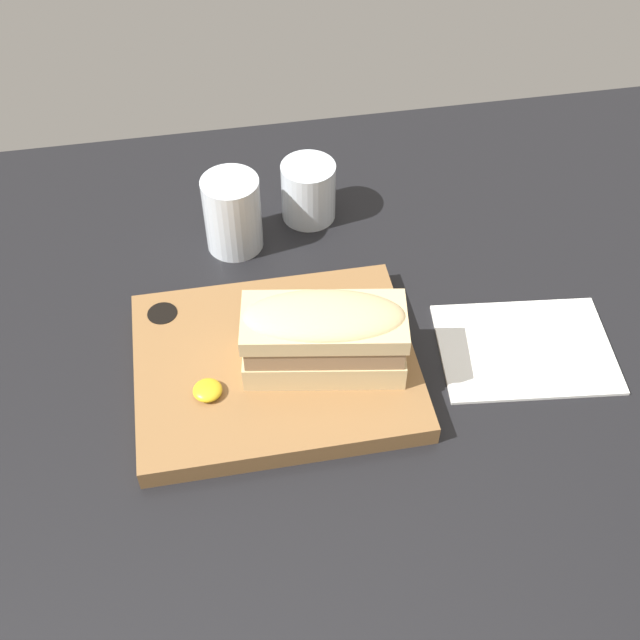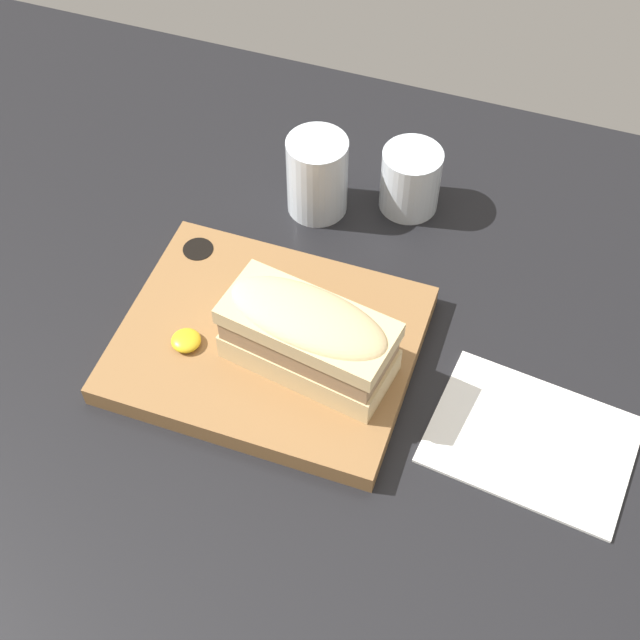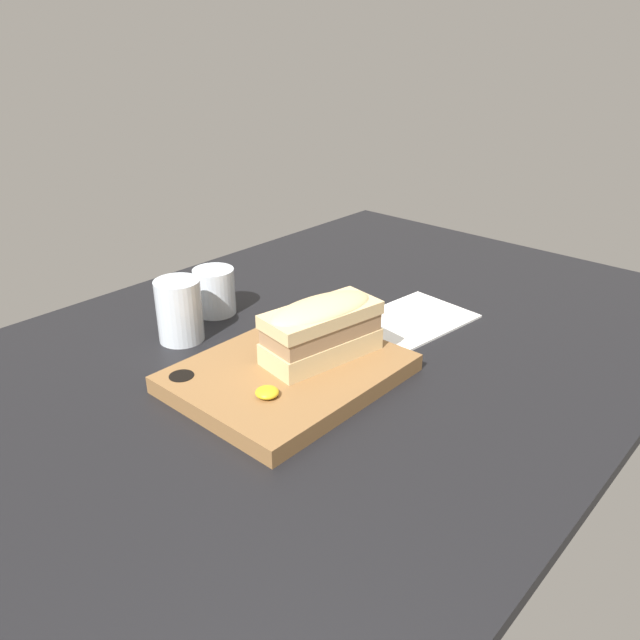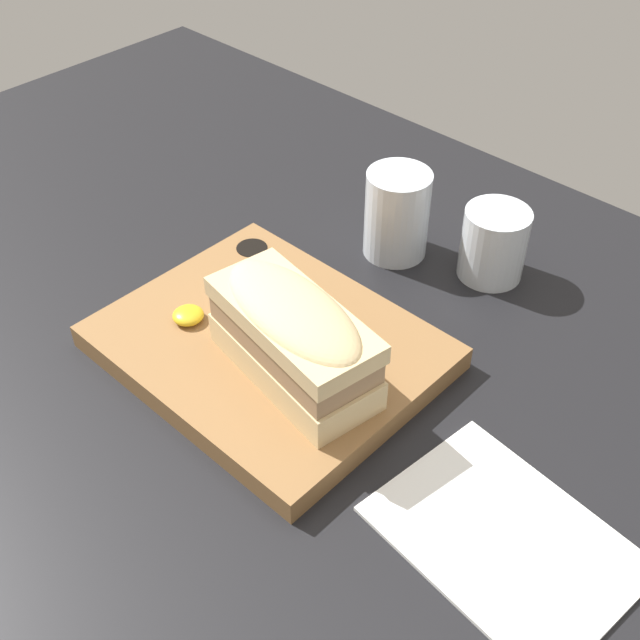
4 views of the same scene
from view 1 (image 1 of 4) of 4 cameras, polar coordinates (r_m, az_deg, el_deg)
The scene contains 7 objects.
dining_table at distance 94.54cm, azimuth -1.32°, elevation -2.30°, with size 153.21×90.93×2.00cm.
serving_board at distance 90.51cm, azimuth -3.25°, elevation -3.20°, with size 31.14×25.08×2.62cm.
sandwich at distance 85.21cm, azimuth 0.29°, elevation -1.00°, with size 18.45×10.44×9.01cm.
mustard_dollop at distance 86.60cm, azimuth -8.00°, elevation -4.97°, with size 3.16×3.16×1.26cm.
water_glass at distance 103.78cm, azimuth -6.21°, elevation 7.24°, with size 7.34×7.34×10.30cm.
wine_glass at distance 108.16cm, azimuth -0.83°, elevation 8.99°, with size 7.25×7.25×8.21cm.
napkin at distance 96.34cm, azimuth 14.38°, elevation -1.97°, with size 21.47×16.76×0.40cm.
Camera 1 is at (-8.54, -60.04, 73.53)cm, focal length 45.00 mm.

